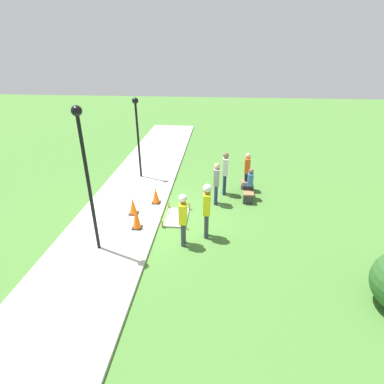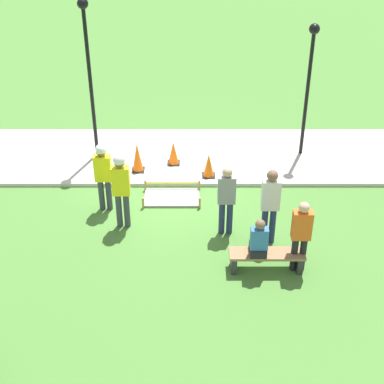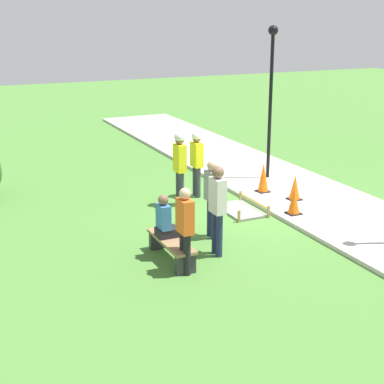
{
  "view_description": "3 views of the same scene",
  "coord_description": "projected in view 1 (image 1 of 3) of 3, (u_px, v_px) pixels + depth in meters",
  "views": [
    {
      "loc": [
        9.55,
        2.01,
        5.75
      ],
      "look_at": [
        -0.11,
        1.13,
        1.04
      ],
      "focal_mm": 28.0,
      "sensor_mm": 36.0,
      "label": 1
    },
    {
      "loc": [
        -0.49,
        12.98,
        8.18
      ],
      "look_at": [
        -0.49,
        1.73,
        0.95
      ],
      "focal_mm": 55.0,
      "sensor_mm": 36.0,
      "label": 2
    },
    {
      "loc": [
        -12.15,
        7.47,
        4.77
      ],
      "look_at": [
        -0.45,
        2.1,
        0.84
      ],
      "focal_mm": 55.0,
      "sensor_mm": 36.0,
      "label": 3
    }
  ],
  "objects": [
    {
      "name": "park_bench",
      "position": [
        247.0,
        189.0,
        12.67
      ],
      "size": [
        1.59,
        0.44,
        0.45
      ],
      "color": "#2D2D33",
      "rests_on": "ground_plane"
    },
    {
      "name": "bystander_in_gray_shirt",
      "position": [
        225.0,
        171.0,
        12.53
      ],
      "size": [
        0.4,
        0.25,
        1.88
      ],
      "color": "navy",
      "rests_on": "ground_plane"
    },
    {
      "name": "lamppost_far",
      "position": [
        137.0,
        126.0,
        13.45
      ],
      "size": [
        0.28,
        0.28,
        3.69
      ],
      "color": "black",
      "rests_on": "sidewalk"
    },
    {
      "name": "ground_plane",
      "position": [
        162.0,
        217.0,
        11.23
      ],
      "size": [
        60.0,
        60.0,
        0.0
      ],
      "primitive_type": "plane",
      "color": "#477A33"
    },
    {
      "name": "traffic_cone_far_patch",
      "position": [
        133.0,
        206.0,
        11.11
      ],
      "size": [
        0.34,
        0.34,
        0.66
      ],
      "color": "black",
      "rests_on": "sidewalk"
    },
    {
      "name": "lamppost_near",
      "position": [
        85.0,
        163.0,
        8.13
      ],
      "size": [
        0.28,
        0.28,
        4.34
      ],
      "color": "black",
      "rests_on": "sidewalk"
    },
    {
      "name": "bystander_in_orange_shirt",
      "position": [
        247.0,
        169.0,
        12.98
      ],
      "size": [
        0.4,
        0.22,
        1.7
      ],
      "color": "black",
      "rests_on": "ground_plane"
    },
    {
      "name": "worker_supervisor",
      "position": [
        183.0,
        215.0,
        9.22
      ],
      "size": [
        0.4,
        0.26,
        1.79
      ],
      "color": "#383D47",
      "rests_on": "ground_plane"
    },
    {
      "name": "traffic_cone_sidewalk_edge",
      "position": [
        136.0,
        218.0,
        10.2
      ],
      "size": [
        0.34,
        0.34,
        0.81
      ],
      "color": "black",
      "rests_on": "sidewalk"
    },
    {
      "name": "bystander_in_white_shirt",
      "position": [
        216.0,
        181.0,
        11.76
      ],
      "size": [
        0.4,
        0.23,
        1.75
      ],
      "color": "navy",
      "rests_on": "ground_plane"
    },
    {
      "name": "person_seated_on_bench",
      "position": [
        250.0,
        181.0,
        12.28
      ],
      "size": [
        0.36,
        0.44,
        0.89
      ],
      "color": "black",
      "rests_on": "park_bench"
    },
    {
      "name": "wet_concrete_patch",
      "position": [
        177.0,
        217.0,
        11.15
      ],
      "size": [
        1.44,
        0.87,
        0.3
      ],
      "color": "gray",
      "rests_on": "ground_plane"
    },
    {
      "name": "worker_assistant",
      "position": [
        207.0,
        206.0,
        9.57
      ],
      "size": [
        0.4,
        0.28,
        1.93
      ],
      "color": "#383D47",
      "rests_on": "ground_plane"
    },
    {
      "name": "sidewalk",
      "position": [
        121.0,
        214.0,
        11.33
      ],
      "size": [
        28.0,
        3.13,
        0.1
      ],
      "color": "#BCB7AD",
      "rests_on": "ground_plane"
    },
    {
      "name": "traffic_cone_near_patch",
      "position": [
        156.0,
        195.0,
        11.9
      ],
      "size": [
        0.34,
        0.34,
        0.66
      ],
      "color": "black",
      "rests_on": "sidewalk"
    }
  ]
}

